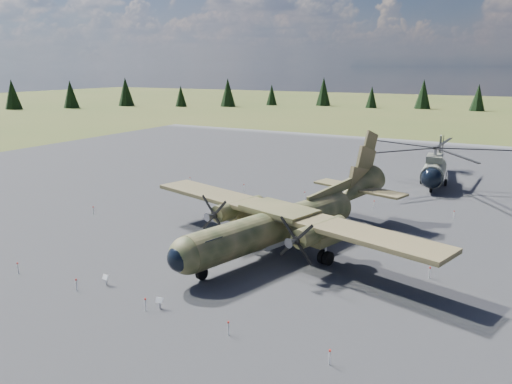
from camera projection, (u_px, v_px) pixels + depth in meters
The scene contains 8 objects.
ground at pixel (232, 241), 43.24m from camera, with size 500.00×500.00×0.00m, color brown.
apron at pixel (282, 212), 51.76m from camera, with size 120.00×120.00×0.04m, color slate.
transport_plane at pixel (287, 217), 40.82m from camera, with size 28.05×25.06×9.35m.
helicopter_near at pixel (435, 158), 61.74m from camera, with size 22.26×24.91×5.16m.
info_placard_left at pixel (106, 278), 34.32m from camera, with size 0.51×0.25×0.78m.
info_placard_right at pixel (159, 301), 30.95m from camera, with size 0.51×0.26×0.77m.
barrier_fence at pixel (227, 235), 43.27m from camera, with size 33.12×29.62×0.85m.
treeline at pixel (214, 182), 43.71m from camera, with size 332.55×330.32×10.96m.
Camera 1 is at (21.43, -34.90, 14.66)m, focal length 35.00 mm.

